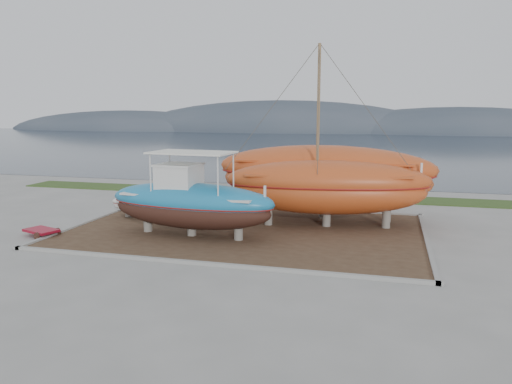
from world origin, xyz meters
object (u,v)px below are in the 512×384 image
(blue_caique, at_px, (191,194))
(red_trailer, at_px, (41,233))
(white_dinghy, at_px, (150,205))
(orange_sailboat, at_px, (328,137))
(orange_bare_hull, at_px, (324,183))

(blue_caique, bearing_deg, red_trailer, -160.93)
(white_dinghy, bearing_deg, orange_sailboat, -22.75)
(white_dinghy, distance_m, orange_sailboat, 11.28)
(blue_caique, height_order, orange_sailboat, orange_sailboat)
(red_trailer, bearing_deg, blue_caique, 33.46)
(blue_caique, bearing_deg, orange_bare_hull, 49.69)
(blue_caique, xyz_separation_m, red_trailer, (-7.40, -1.90, -2.00))
(blue_caique, relative_size, white_dinghy, 2.01)
(orange_bare_hull, distance_m, red_trailer, 15.49)
(orange_sailboat, bearing_deg, orange_bare_hull, 94.21)
(blue_caique, distance_m, white_dinghy, 5.75)
(orange_sailboat, relative_size, red_trailer, 4.33)
(blue_caique, xyz_separation_m, orange_sailboat, (6.33, 3.78, 2.71))
(white_dinghy, bearing_deg, red_trailer, -143.28)
(white_dinghy, relative_size, orange_bare_hull, 0.35)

